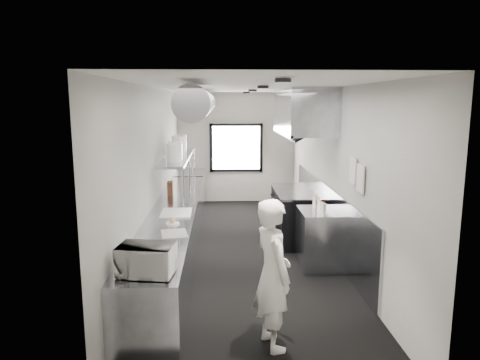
{
  "coord_description": "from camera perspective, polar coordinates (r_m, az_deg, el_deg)",
  "views": [
    {
      "loc": [
        -0.41,
        -7.32,
        2.57
      ],
      "look_at": [
        -0.09,
        -0.2,
        1.3
      ],
      "focal_mm": 33.17,
      "sensor_mm": 36.0,
      "label": 1
    }
  ],
  "objects": [
    {
      "name": "pastry",
      "position": [
        6.2,
        -8.7,
        -5.12
      ],
      "size": [
        0.08,
        0.08,
        0.08
      ],
      "primitive_type": "sphere",
      "color": "#E3B377",
      "rests_on": "small_plate"
    },
    {
      "name": "microwave",
      "position": [
        4.48,
        -11.97,
        -10.01
      ],
      "size": [
        0.55,
        0.45,
        0.3
      ],
      "primitive_type": "imported",
      "rotation": [
        0.0,
        0.0,
        -0.15
      ],
      "color": "white",
      "rests_on": "prep_counter"
    },
    {
      "name": "bottle_station",
      "position": [
        7.12,
        10.27,
        -7.41
      ],
      "size": [
        0.65,
        0.8,
        0.9
      ],
      "primitive_type": "cube",
      "color": "#90939D",
      "rests_on": "floor"
    },
    {
      "name": "wall_right",
      "position": [
        7.66,
        11.89,
        1.06
      ],
      "size": [
        0.02,
        8.0,
        2.8
      ],
      "primitive_type": "cube",
      "color": "#AFAEA6",
      "rests_on": "floor"
    },
    {
      "name": "range",
      "position": [
        8.42,
        7.43,
        -4.47
      ],
      "size": [
        0.88,
        1.6,
        0.94
      ],
      "color": "black",
      "rests_on": "floor"
    },
    {
      "name": "ceiling",
      "position": [
        7.34,
        0.63,
        11.87
      ],
      "size": [
        3.0,
        8.0,
        0.01
      ],
      "primitive_type": "cube",
      "color": "silver",
      "rests_on": "wall_back"
    },
    {
      "name": "notice_sheet_b",
      "position": [
        6.15,
        15.23,
        0.17
      ],
      "size": [
        0.02,
        0.28,
        0.38
      ],
      "primitive_type": "cube",
      "color": "silver",
      "rests_on": "wall_right"
    },
    {
      "name": "wall_front",
      "position": [
        3.55,
        4.22,
        -9.24
      ],
      "size": [
        3.0,
        0.02,
        2.8
      ],
      "primitive_type": "cube",
      "color": "#AFAEA6",
      "rests_on": "floor"
    },
    {
      "name": "notice_sheet_a",
      "position": [
        6.48,
        14.32,
        1.14
      ],
      "size": [
        0.02,
        0.28,
        0.38
      ],
      "primitive_type": "cube",
      "color": "silver",
      "rests_on": "wall_right"
    },
    {
      "name": "wall_left",
      "position": [
        7.49,
        -10.92,
        0.91
      ],
      "size": [
        0.02,
        8.0,
        2.8
      ],
      "primitive_type": "cube",
      "color": "#AFAEA6",
      "rests_on": "floor"
    },
    {
      "name": "squeeze_bottle_e",
      "position": [
        7.28,
        9.59,
        -2.64
      ],
      "size": [
        0.06,
        0.06,
        0.17
      ],
      "primitive_type": "cylinder",
      "rotation": [
        0.0,
        0.0,
        -0.06
      ],
      "color": "silver",
      "rests_on": "bottle_station"
    },
    {
      "name": "floor",
      "position": [
        7.77,
        0.59,
        -9.24
      ],
      "size": [
        3.0,
        8.0,
        0.01
      ],
      "primitive_type": "cube",
      "color": "black",
      "rests_on": "ground"
    },
    {
      "name": "squeeze_bottle_d",
      "position": [
        7.13,
        9.56,
        -2.91
      ],
      "size": [
        0.07,
        0.07,
        0.17
      ],
      "primitive_type": "cylinder",
      "rotation": [
        0.0,
        0.0,
        0.27
      ],
      "color": "silver",
      "rests_on": "bottle_station"
    },
    {
      "name": "service_window",
      "position": [
        11.35,
        -0.49,
        4.16
      ],
      "size": [
        1.36,
        0.05,
        1.25
      ],
      "color": "white",
      "rests_on": "wall_back"
    },
    {
      "name": "newspaper",
      "position": [
        5.77,
        -8.46,
        -6.83
      ],
      "size": [
        0.39,
        0.45,
        0.01
      ],
      "primitive_type": "cube",
      "rotation": [
        0.0,
        0.0,
        0.19
      ],
      "color": "silver",
      "rests_on": "prep_counter"
    },
    {
      "name": "plate_stack_d",
      "position": [
        9.08,
        -7.59,
        4.74
      ],
      "size": [
        0.27,
        0.27,
        0.34
      ],
      "primitive_type": "cylinder",
      "rotation": [
        0.0,
        0.0,
        0.27
      ],
      "color": "white",
      "rests_on": "pass_shelf"
    },
    {
      "name": "plate_stack_a",
      "position": [
        7.55,
        -8.43,
        3.52
      ],
      "size": [
        0.31,
        0.31,
        0.31
      ],
      "primitive_type": "cylinder",
      "rotation": [
        0.0,
        0.0,
        -0.21
      ],
      "color": "white",
      "rests_on": "pass_shelf"
    },
    {
      "name": "small_plate",
      "position": [
        6.21,
        -8.68,
        -5.57
      ],
      "size": [
        0.22,
        0.22,
        0.02
      ],
      "primitive_type": "cylinder",
      "rotation": [
        0.0,
        0.0,
        0.15
      ],
      "color": "white",
      "rests_on": "prep_counter"
    },
    {
      "name": "prep_counter",
      "position": [
        7.18,
        -8.45,
        -7.21
      ],
      "size": [
        0.7,
        6.0,
        0.9
      ],
      "primitive_type": "cube",
      "color": "#90939D",
      "rests_on": "floor"
    },
    {
      "name": "wall_back",
      "position": [
        11.39,
        -0.5,
        4.18
      ],
      "size": [
        3.0,
        0.02,
        2.8
      ],
      "primitive_type": "cube",
      "color": "#AFAEA6",
      "rests_on": "floor"
    },
    {
      "name": "far_work_table",
      "position": [
        10.76,
        -6.47,
        -1.36
      ],
      "size": [
        0.7,
        1.2,
        0.9
      ],
      "primitive_type": "cube",
      "color": "#90939D",
      "rests_on": "floor"
    },
    {
      "name": "plate_stack_c",
      "position": [
        8.58,
        -7.93,
        4.46
      ],
      "size": [
        0.27,
        0.27,
        0.35
      ],
      "primitive_type": "cylinder",
      "rotation": [
        0.0,
        0.0,
        0.09
      ],
      "color": "white",
      "rests_on": "pass_shelf"
    },
    {
      "name": "squeeze_bottle_a",
      "position": [
        6.67,
        10.71,
        -3.77
      ],
      "size": [
        0.07,
        0.07,
        0.19
      ],
      "primitive_type": "cylinder",
      "rotation": [
        0.0,
        0.0,
        0.1
      ],
      "color": "silver",
      "rests_on": "bottle_station"
    },
    {
      "name": "knife_block",
      "position": [
        8.13,
        -8.97,
        -1.05
      ],
      "size": [
        0.11,
        0.22,
        0.24
      ],
      "primitive_type": "cube",
      "rotation": [
        0.0,
        0.0,
        0.06
      ],
      "color": "brown",
      "rests_on": "prep_counter"
    },
    {
      "name": "wall_cladding",
      "position": [
        8.11,
        11.02,
        -4.55
      ],
      "size": [
        0.03,
        5.5,
        1.1
      ],
      "primitive_type": "cube",
      "color": "#90939D",
      "rests_on": "wall_right"
    },
    {
      "name": "exhaust_hood",
      "position": [
        8.16,
        8.15,
        8.71
      ],
      "size": [
        0.81,
        2.2,
        0.88
      ],
      "color": "#90939D",
      "rests_on": "ceiling"
    },
    {
      "name": "plate_stack_b",
      "position": [
        8.0,
        -8.41,
        3.86
      ],
      "size": [
        0.23,
        0.23,
        0.3
      ],
      "primitive_type": "cylinder",
      "rotation": [
        0.0,
        0.0,
        0.01
      ],
      "color": "white",
      "rests_on": "pass_shelf"
    },
    {
      "name": "deli_tub_b",
      "position": [
        5.02,
        -12.42,
        -8.98
      ],
      "size": [
        0.19,
        0.19,
        0.1
      ],
      "primitive_type": "cylinder",
      "rotation": [
        0.0,
        0.0,
        -0.33
      ],
      "color": "beige",
      "rests_on": "prep_counter"
    },
    {
      "name": "cutting_board",
      "position": [
        6.78,
        -8.21,
        -4.22
      ],
      "size": [
        0.46,
        0.6,
        0.02
      ],
      "primitive_type": "cube",
      "rotation": [
        0.0,
        0.0,
        0.02
      ],
      "color": "silver",
      "rests_on": "prep_counter"
    },
    {
      "name": "deli_tub_a",
      "position": [
        5.12,
        -13.08,
        -8.59
      ],
      "size": [
        0.2,
        0.2,
        0.11
      ],
      "primitive_type": "cylinder",
      "rotation": [
        0.0,
        0.0,
        0.39
      ],
      "color": "beige",
      "rests_on": "prep_counter"
    },
    {
      "name": "pass_shelf",
      "position": [
        8.42,
        -7.89,
        2.92
      ],
      "size": [
        0.45,
        3.0,
        0.68
      ],
      "color": "#90939D",
      "rests_on": "prep_counter"
    },
    {
      "name": "line_cook",
      "position": [
        4.72,
        4.23,
        -11.96
      ],
      "size": [
        0.54,
        0.67,
        1.6
      ],
      "primitive_type": "imported",
      "rotation": [
        0.0,
        0.0,
        1.87
      ],
      "color": "silver",
      "rests_on": "floor"
    },
    {
      "name": "squeeze_bottle_c",
      "position": [
        6.96,
        10.15,
        -3.21
      ],
      "size": [
        0.07,
        0.07,
        0.18
      ],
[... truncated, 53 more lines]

